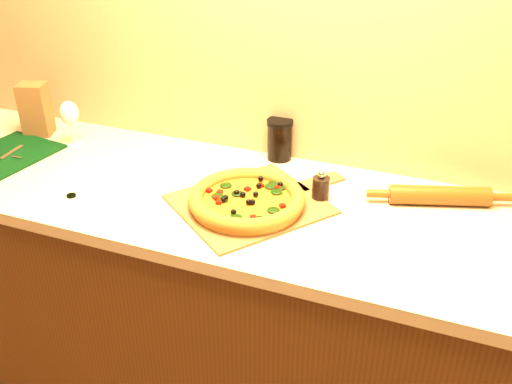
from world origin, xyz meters
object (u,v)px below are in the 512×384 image
(pizza, at_px, (247,200))
(pepper_grinder, at_px, (321,188))
(rolling_pin, at_px, (439,195))
(wine_glass, at_px, (69,114))
(cutting_board, at_px, (0,158))
(pizza_peel, at_px, (254,203))
(dark_jar, at_px, (280,139))

(pizza, xyz_separation_m, pepper_grinder, (0.19, 0.13, 0.01))
(rolling_pin, bearing_deg, wine_glass, -178.08)
(pizza, height_order, wine_glass, wine_glass)
(cutting_board, xyz_separation_m, wine_glass, (0.16, 0.19, 0.11))
(pizza_peel, relative_size, dark_jar, 3.97)
(pepper_grinder, height_order, wine_glass, wine_glass)
(pepper_grinder, bearing_deg, dark_jar, 133.15)
(pepper_grinder, distance_m, rolling_pin, 0.35)
(wine_glass, height_order, dark_jar, wine_glass)
(cutting_board, relative_size, rolling_pin, 0.94)
(pizza_peel, xyz_separation_m, pepper_grinder, (0.18, 0.10, 0.04))
(pizza_peel, relative_size, pizza, 1.65)
(dark_jar, bearing_deg, pizza_peel, -84.35)
(wine_glass, bearing_deg, rolling_pin, 1.92)
(pizza_peel, xyz_separation_m, cutting_board, (-0.93, -0.04, 0.00))
(pizza, relative_size, cutting_board, 0.87)
(rolling_pin, height_order, wine_glass, wine_glass)
(pepper_grinder, bearing_deg, pizza_peel, -151.46)
(pizza, distance_m, wine_glass, 0.78)
(pizza_peel, height_order, rolling_pin, rolling_pin)
(pepper_grinder, bearing_deg, rolling_pin, 16.90)
(pizza, distance_m, cutting_board, 0.92)
(pizza_peel, xyz_separation_m, dark_jar, (-0.03, 0.32, 0.07))
(pizza_peel, distance_m, wine_glass, 0.79)
(pizza, height_order, dark_jar, dark_jar)
(pizza, xyz_separation_m, cutting_board, (-0.92, -0.00, -0.02))
(dark_jar, bearing_deg, pizza, -86.47)
(pepper_grinder, bearing_deg, cutting_board, -173.13)
(cutting_board, xyz_separation_m, rolling_pin, (1.45, 0.24, 0.02))
(pizza, height_order, rolling_pin, rolling_pin)
(pizza_peel, distance_m, rolling_pin, 0.55)
(rolling_pin, distance_m, dark_jar, 0.56)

